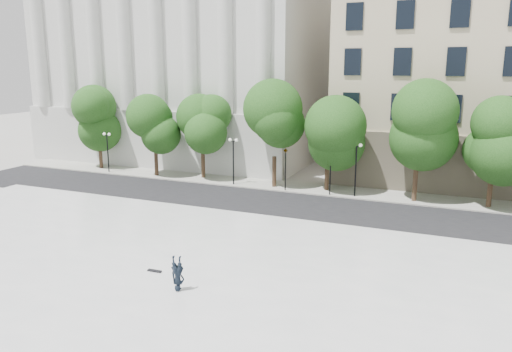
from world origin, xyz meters
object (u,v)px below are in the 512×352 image
object	(u,v)px
traffic_light_west	(286,149)
traffic_light_east	(331,151)
person_lying	(178,286)
skateboard	(155,271)

from	to	relation	value
traffic_light_west	traffic_light_east	xyz separation A→B (m)	(3.84, 0.00, 0.16)
person_lying	traffic_light_east	bearing A→B (deg)	74.31
person_lying	skateboard	bearing A→B (deg)	136.57
traffic_light_west	skateboard	xyz separation A→B (m)	(0.00, -19.31, -3.12)
traffic_light_west	traffic_light_east	distance (m)	3.84
person_lying	skateboard	world-z (taller)	person_lying
traffic_light_east	skateboard	world-z (taller)	traffic_light_east
skateboard	traffic_light_east	bearing A→B (deg)	76.97
person_lying	skateboard	distance (m)	2.63
traffic_light_east	skateboard	xyz separation A→B (m)	(-3.84, -19.31, -3.28)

